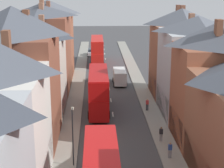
{
  "coord_description": "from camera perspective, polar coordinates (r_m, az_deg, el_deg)",
  "views": [
    {
      "loc": [
        -2.08,
        -15.19,
        16.39
      ],
      "look_at": [
        0.27,
        38.63,
        1.68
      ],
      "focal_mm": 60.0,
      "sensor_mm": 36.0,
      "label": 1
    }
  ],
  "objects": [
    {
      "name": "pavement_left",
      "position": [
        55.72,
        -5.5,
        -1.83
      ],
      "size": [
        2.2,
        104.0,
        0.14
      ],
      "primitive_type": "cube",
      "color": "gray",
      "rests_on": "ground"
    },
    {
      "name": "pavement_right",
      "position": [
        56.1,
        4.96,
        -1.7
      ],
      "size": [
        2.2,
        104.0,
        0.14
      ],
      "primitive_type": "cube",
      "color": "gray",
      "rests_on": "ground"
    },
    {
      "name": "centre_line_dashes",
      "position": [
        53.79,
        -0.17,
        -2.46
      ],
      "size": [
        0.14,
        97.8,
        0.01
      ],
      "color": "silver",
      "rests_on": "ground"
    },
    {
      "name": "terrace_row_left",
      "position": [
        38.57,
        -14.54,
        -0.18
      ],
      "size": [
        8.0,
        67.84,
        14.19
      ],
      "color": "#A36042",
      "rests_on": "ground"
    },
    {
      "name": "double_decker_bus_lead",
      "position": [
        77.6,
        -2.27,
        5.19
      ],
      "size": [
        2.74,
        10.8,
        5.3
      ],
      "color": "red",
      "rests_on": "ground"
    },
    {
      "name": "double_decker_bus_mid_street",
      "position": [
        48.57,
        -2.08,
        -0.97
      ],
      "size": [
        2.74,
        10.8,
        5.3
      ],
      "color": "#B70F0F",
      "rests_on": "ground"
    },
    {
      "name": "car_parked_right_a",
      "position": [
        86.33,
        -3.15,
        4.86
      ],
      "size": [
        1.9,
        4.44,
        1.64
      ],
      "color": "silver",
      "rests_on": "ground"
    },
    {
      "name": "car_parked_left_b",
      "position": [
        63.22,
        -2.17,
        0.99
      ],
      "size": [
        1.9,
        4.36,
        1.6
      ],
      "color": "#144728",
      "rests_on": "ground"
    },
    {
      "name": "delivery_van",
      "position": [
        61.82,
        1.17,
        1.18
      ],
      "size": [
        2.2,
        5.2,
        2.41
      ],
      "color": "white",
      "rests_on": "ground"
    },
    {
      "name": "pedestrian_mid_left",
      "position": [
        36.49,
        8.84,
        -9.8
      ],
      "size": [
        0.36,
        0.22,
        1.61
      ],
      "color": "gray",
      "rests_on": "pavement_right"
    },
    {
      "name": "pedestrian_mid_right",
      "position": [
        39.97,
        7.49,
        -7.46
      ],
      "size": [
        0.36,
        0.22,
        1.61
      ],
      "color": "gray",
      "rests_on": "pavement_right"
    },
    {
      "name": "pedestrian_far_left",
      "position": [
        49.1,
        5.4,
        -3.02
      ],
      "size": [
        0.36,
        0.22,
        1.61
      ],
      "color": "#23232D",
      "rests_on": "pavement_right"
    },
    {
      "name": "street_lamp",
      "position": [
        34.16,
        -6.0,
        -7.45
      ],
      "size": [
        0.2,
        1.12,
        5.5
      ],
      "color": "black",
      "rests_on": "ground"
    }
  ]
}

